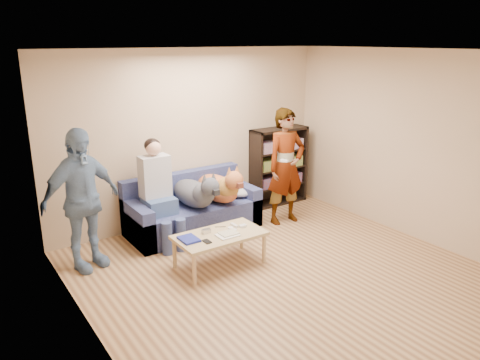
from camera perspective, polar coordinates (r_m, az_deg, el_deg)
ground at (r=5.59m, az=7.09°, el=-12.36°), size 5.00×5.00×0.00m
ceiling at (r=4.89m, az=8.22°, el=15.31°), size 5.00×5.00×0.00m
wall_back at (r=7.09m, az=-5.94°, el=5.23°), size 4.50×0.00×4.50m
wall_left at (r=4.03m, az=-17.19°, el=-4.56°), size 0.00×5.00×5.00m
wall_right at (r=6.76m, az=22.06°, el=3.51°), size 0.00×5.00×5.00m
blanket at (r=7.08m, az=0.13°, el=-1.48°), size 0.37×0.31×0.13m
person_standing_right at (r=7.05m, az=5.61°, el=1.64°), size 0.66×0.45×1.75m
person_standing_left at (r=5.88m, az=-18.78°, el=-2.35°), size 1.10×0.70×1.75m
held_controller at (r=6.74m, az=5.43°, el=2.36°), size 0.07×0.13×0.03m
notebook_blue at (r=5.64m, az=-6.26°, el=-7.18°), size 0.20×0.26×0.03m
papers at (r=5.72m, az=-1.54°, el=-6.74°), size 0.26×0.20×0.02m
magazine at (r=5.75m, az=-1.40°, el=-6.48°), size 0.22×0.17×0.01m
camera_silver at (r=5.81m, az=-4.14°, el=-6.22°), size 0.11×0.06×0.05m
controller_a at (r=5.99m, az=-0.72°, el=-5.54°), size 0.04×0.13×0.03m
controller_b at (r=5.97m, az=0.35°, el=-5.62°), size 0.09×0.06×0.03m
headphone_cup_a at (r=5.86m, az=-0.72°, el=-6.13°), size 0.07×0.07×0.02m
headphone_cup_b at (r=5.92m, az=-1.15°, el=-5.87°), size 0.07×0.07×0.02m
pen_orange at (r=5.65m, az=-1.81°, el=-7.13°), size 0.13×0.06×0.01m
pen_black at (r=5.98m, az=-2.43°, el=-5.72°), size 0.13×0.08×0.01m
wallet at (r=5.57m, az=-4.05°, el=-7.48°), size 0.07×0.12×0.02m
sofa at (r=6.92m, az=-5.91°, el=-3.86°), size 1.90×0.85×0.82m
person_seated at (r=6.42m, az=-9.91°, el=-1.05°), size 0.40×0.73×1.47m
dog_gray at (r=6.62m, az=-5.38°, el=-1.54°), size 0.41×1.25×0.60m
dog_tan at (r=6.80m, az=-2.41°, el=-0.89°), size 0.43×1.17×0.62m
coffee_table at (r=5.80m, az=-2.49°, el=-7.00°), size 1.10×0.60×0.42m
bookshelf at (r=7.93m, az=4.68°, el=1.91°), size 1.00×0.34×1.30m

